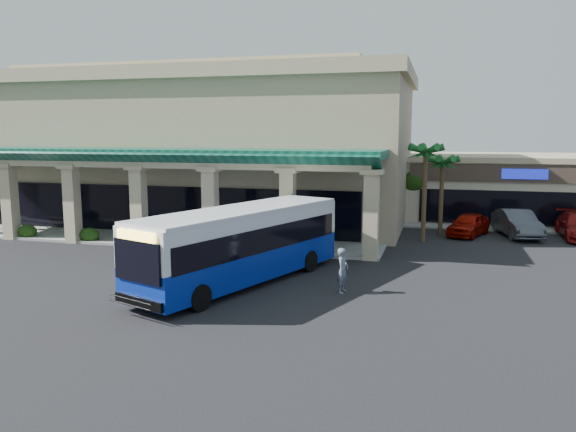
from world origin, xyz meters
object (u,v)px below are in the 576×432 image
(transit_bus, at_px, (242,246))
(pedestrian, at_px, (343,270))
(car_silver, at_px, (468,224))
(car_white, at_px, (517,223))

(transit_bus, height_order, pedestrian, transit_bus)
(transit_bus, distance_m, pedestrian, 4.61)
(pedestrian, relative_size, car_silver, 0.43)
(transit_bus, xyz_separation_m, car_silver, (10.18, 14.88, -0.93))
(transit_bus, relative_size, car_silver, 2.76)
(pedestrian, height_order, car_silver, pedestrian)
(transit_bus, distance_m, car_white, 20.32)
(pedestrian, height_order, car_white, pedestrian)
(transit_bus, bearing_deg, car_white, 69.85)
(pedestrian, xyz_separation_m, car_silver, (5.64, 15.14, -0.20))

